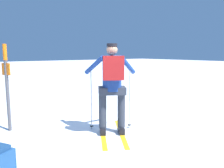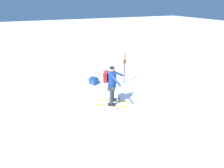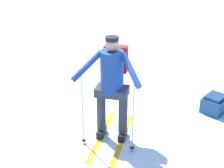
% 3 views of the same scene
% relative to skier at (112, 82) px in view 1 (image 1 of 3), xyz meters
% --- Properties ---
extents(ground_plane, '(80.00, 80.00, 0.00)m').
position_rel_skier_xyz_m(ground_plane, '(0.01, 0.09, -1.05)').
color(ground_plane, white).
extents(skier, '(1.29, 1.59, 1.78)m').
position_rel_skier_xyz_m(skier, '(0.00, 0.00, 0.00)').
color(skier, gold).
rests_on(skier, ground_plane).
extents(trail_marker, '(0.12, 0.23, 1.78)m').
position_rel_skier_xyz_m(trail_marker, '(1.60, -1.42, 0.02)').
color(trail_marker, '#4C4C51').
rests_on(trail_marker, ground_plane).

